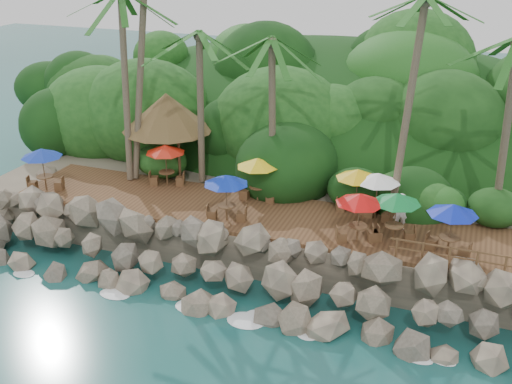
% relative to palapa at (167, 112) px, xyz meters
% --- Properties ---
extents(ground, '(140.00, 140.00, 0.00)m').
position_rel_palapa_xyz_m(ground, '(6.96, -9.93, -5.79)').
color(ground, '#19514F').
rests_on(ground, ground).
extents(land_base, '(32.00, 25.20, 2.10)m').
position_rel_palapa_xyz_m(land_base, '(6.96, 6.07, -4.74)').
color(land_base, gray).
rests_on(land_base, ground).
extents(jungle_hill, '(44.80, 28.00, 15.40)m').
position_rel_palapa_xyz_m(jungle_hill, '(6.96, 13.57, -5.79)').
color(jungle_hill, '#143811').
rests_on(jungle_hill, ground).
extents(seawall, '(29.00, 4.00, 2.30)m').
position_rel_palapa_xyz_m(seawall, '(6.96, -7.93, -4.64)').
color(seawall, gray).
rests_on(seawall, ground).
extents(terrace, '(26.00, 5.00, 0.20)m').
position_rel_palapa_xyz_m(terrace, '(6.96, -3.93, -3.59)').
color(terrace, brown).
rests_on(terrace, land_base).
extents(jungle_foliage, '(44.00, 16.00, 12.00)m').
position_rel_palapa_xyz_m(jungle_foliage, '(6.96, 5.07, -5.79)').
color(jungle_foliage, '#143811').
rests_on(jungle_foliage, ground).
extents(foam_line, '(25.20, 0.80, 0.06)m').
position_rel_palapa_xyz_m(foam_line, '(6.96, -9.63, -5.76)').
color(foam_line, white).
rests_on(foam_line, ground).
extents(palms, '(25.58, 6.85, 13.14)m').
position_rel_palapa_xyz_m(palms, '(6.51, -1.36, 6.13)').
color(palms, brown).
rests_on(palms, ground).
extents(palapa, '(5.28, 5.28, 4.60)m').
position_rel_palapa_xyz_m(palapa, '(0.00, 0.00, 0.00)').
color(palapa, brown).
rests_on(palapa, ground).
extents(dining_clusters, '(23.42, 5.17, 2.38)m').
position_rel_palapa_xyz_m(dining_clusters, '(8.43, -3.90, -1.52)').
color(dining_clusters, brown).
rests_on(dining_clusters, terrace).
extents(railing, '(6.10, 0.10, 1.00)m').
position_rel_palapa_xyz_m(railing, '(17.06, -6.28, -2.89)').
color(railing, brown).
rests_on(railing, terrace).
extents(waiter, '(0.79, 0.66, 1.86)m').
position_rel_palapa_xyz_m(waiter, '(14.01, -3.35, -2.56)').
color(waiter, white).
rests_on(waiter, terrace).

